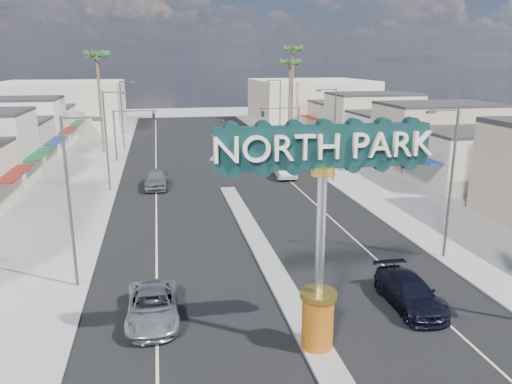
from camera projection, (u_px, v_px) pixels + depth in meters
name	position (u px, v px, depth m)	size (l,w,h in m)	color
ground	(226.00, 186.00, 47.24)	(160.00, 160.00, 0.00)	gray
road	(226.00, 186.00, 47.24)	(20.00, 120.00, 0.01)	black
median_island	(259.00, 245.00, 32.05)	(1.30, 30.00, 0.16)	gray
sidewalk_left	(71.00, 193.00, 44.63)	(8.00, 120.00, 0.12)	gray
sidewalk_right	(365.00, 179.00, 49.82)	(8.00, 120.00, 0.12)	gray
storefront_row_right	(399.00, 130.00, 63.25)	(12.00, 42.00, 6.00)	#B7B29E
backdrop_far_left	(62.00, 106.00, 84.81)	(20.00, 20.00, 8.00)	#B7B29E
backdrop_far_right	(310.00, 102.00, 92.97)	(20.00, 20.00, 8.00)	beige
gateway_sign	(322.00, 213.00, 19.14)	(8.20, 1.50, 9.15)	#B13C0D
traffic_signal_left	(130.00, 125.00, 57.71)	(5.09, 0.45, 6.00)	#47474C
traffic_signal_right	(284.00, 121.00, 61.12)	(5.09, 0.45, 6.00)	#47474C
streetlight_l_near	(72.00, 195.00, 25.04)	(2.03, 0.22, 9.00)	#47474C
streetlight_l_mid	(108.00, 136.00, 44.00)	(2.03, 0.22, 9.00)	#47474C
streetlight_l_far	(123.00, 112.00, 64.87)	(2.03, 0.22, 9.00)	#47474C
streetlight_r_near	(449.00, 176.00, 28.91)	(2.03, 0.22, 9.00)	#47474C
streetlight_r_mid	(333.00, 130.00, 47.87)	(2.03, 0.22, 9.00)	#47474C
streetlight_r_far	(279.00, 109.00, 68.74)	(2.03, 0.22, 9.00)	#47474C
palm_left_far	(97.00, 61.00, 60.84)	(2.60, 2.60, 13.10)	brown
palm_right_mid	(290.00, 67.00, 71.58)	(2.60, 2.60, 12.10)	brown
palm_right_far	(293.00, 54.00, 77.18)	(2.60, 2.60, 14.10)	brown
suv_left	(153.00, 306.00, 22.82)	(2.32, 5.04, 1.40)	#A1A1A6
suv_right	(410.00, 292.00, 24.12)	(2.05, 5.04, 1.46)	black
car_parked_left	(156.00, 179.00, 46.45)	(2.09, 5.19, 1.77)	slate
car_parked_right	(284.00, 168.00, 51.01)	(1.87, 5.37, 1.77)	silver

